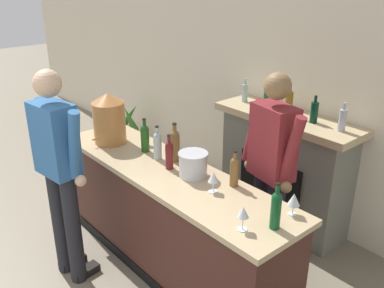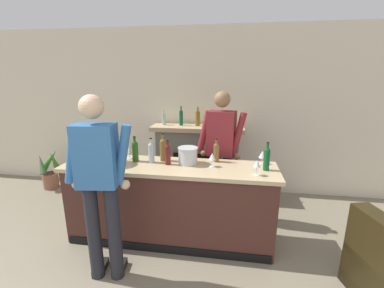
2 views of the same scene
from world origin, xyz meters
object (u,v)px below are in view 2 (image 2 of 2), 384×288
Objects in this scene: person_bartender at (221,151)px; wine_bottle_riesling_slim at (168,154)px; wine_glass_front_left at (129,151)px; wine_bottle_cabernet_heavy at (267,158)px; person_customer at (99,183)px; wine_glass_mid_counter at (212,157)px; copper_dispenser at (99,143)px; wine_bottle_port_short at (163,149)px; potted_plant_corner at (50,172)px; wine_glass_near_bucket at (257,164)px; wine_bottle_chardonnay_pale at (135,150)px; ice_bucket_steel at (188,156)px; wine_bottle_burgundy_dark at (216,151)px; fireplace_stone at (198,159)px; wine_bottle_merlot_tall at (151,152)px; wine_glass_front_right at (262,155)px.

wine_bottle_riesling_slim is (-0.59, -0.57, 0.11)m from person_bartender.
wine_bottle_cabernet_heavy is at bearing -5.50° from wine_glass_front_left.
person_customer is 1.73m from wine_bottle_cabernet_heavy.
wine_bottle_riesling_slim is at bearing -179.60° from wine_glass_mid_counter.
copper_dispenser is 3.21× the size of wine_glass_front_left.
person_bartender is 5.25× the size of wine_bottle_port_short.
person_customer reaches higher than wine_bottle_riesling_slim.
potted_plant_corner is 4.29× the size of wine_glass_near_bucket.
potted_plant_corner is 2.39× the size of wine_bottle_riesling_slim.
wine_bottle_chardonnay_pale is at bearing -37.38° from wine_glass_front_left.
ice_bucket_steel is (2.71, -1.06, 0.76)m from potted_plant_corner.
potted_plant_corner is 3.00m from ice_bucket_steel.
wine_bottle_burgundy_dark is (-0.56, 0.21, -0.01)m from wine_bottle_cabernet_heavy.
fireplace_stone is 1.45m from wine_glass_front_left.
ice_bucket_steel is at bearing 169.10° from wine_glass_mid_counter.
person_bartender is 6.23× the size of wine_bottle_burgundy_dark.
wine_bottle_chardonnay_pale is 0.21m from wine_bottle_merlot_tall.
fireplace_stone is 1.43m from wine_bottle_merlot_tall.
wine_glass_front_right is at bearing 7.94° from copper_dispenser.
wine_bottle_port_short is 1.15× the size of wine_bottle_riesling_slim.
potted_plant_corner is 3.27m from wine_bottle_burgundy_dark.
wine_bottle_riesling_slim is (0.81, 0.07, -0.11)m from copper_dispenser.
wine_glass_mid_counter is at bearing -75.53° from fireplace_stone.
wine_bottle_chardonnay_pale is 0.42m from wine_bottle_riesling_slim.
wine_bottle_riesling_slim is at bearing -55.67° from wine_bottle_port_short.
potted_plant_corner is 3.77m from wine_glass_front_right.
wine_glass_front_right is at bearing 6.79° from wine_bottle_merlot_tall.
person_customer is 5.87× the size of wine_bottle_chardonnay_pale.
wine_bottle_cabernet_heavy reaches higher than potted_plant_corner.
person_bartender is at bearing 131.46° from wine_bottle_cabernet_heavy.
potted_plant_corner is 2.83m from wine_bottle_riesling_slim.
wine_glass_mid_counter is 0.97× the size of wine_glass_near_bucket.
person_bartender is 6.01× the size of wine_bottle_riesling_slim.
fireplace_stone is 5.05× the size of wine_bottle_riesling_slim.
wine_bottle_burgundy_dark is 1.73× the size of wine_glass_near_bucket.
wine_bottle_merlot_tall is (-1.32, 0.06, -0.01)m from wine_bottle_cabernet_heavy.
wine_glass_mid_counter is at bearing -10.90° from ice_bucket_steel.
wine_bottle_burgundy_dark reaches higher than potted_plant_corner.
wine_glass_front_right is at bearing 95.68° from wine_bottle_cabernet_heavy.
wine_bottle_burgundy_dark is (1.02, 0.93, 0.08)m from person_customer.
person_bartender reaches higher than wine_bottle_riesling_slim.
ice_bucket_steel is 0.69× the size of wine_bottle_port_short.
ice_bucket_steel is at bearing -87.75° from fireplace_stone.
wine_glass_near_bucket is (1.08, -0.32, -0.03)m from wine_bottle_port_short.
fireplace_stone reaches higher than wine_bottle_merlot_tall.
fireplace_stone reaches higher than ice_bucket_steel.
wine_glass_front_left is (-0.53, 0.14, -0.03)m from wine_bottle_riesling_slim.
ice_bucket_steel is 0.87m from wine_glass_front_right.
wine_bottle_cabernet_heavy is 1.93× the size of wine_glass_near_bucket.
ice_bucket_steel is 0.82× the size of wine_bottle_burgundy_dark.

